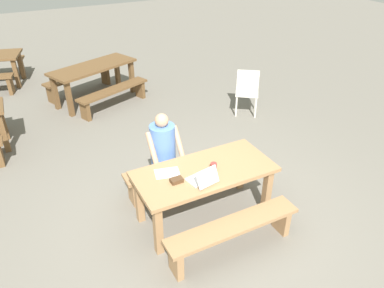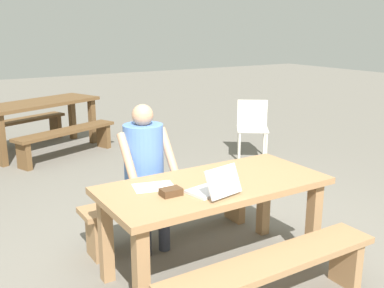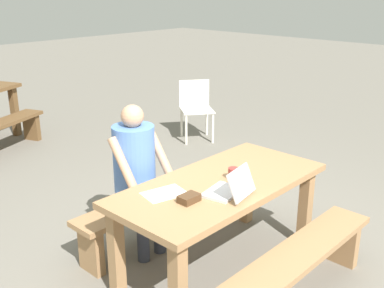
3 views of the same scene
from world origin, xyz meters
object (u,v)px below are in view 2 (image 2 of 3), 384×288
at_px(laptop, 214,187).
at_px(plastic_chair, 252,127).
at_px(small_pouch, 171,192).
at_px(picnic_table_front, 214,196).
at_px(picnic_table_mid, 39,110).
at_px(coffee_mug, 229,176).
at_px(person_seated, 145,166).

relative_size(laptop, plastic_chair, 0.41).
bearing_deg(small_pouch, picnic_table_front, 9.02).
bearing_deg(picnic_table_mid, laptop, -110.22).
bearing_deg(plastic_chair, laptop, -97.41).
bearing_deg(picnic_table_mid, small_pouch, -113.72).
distance_m(picnic_table_front, coffee_mug, 0.19).
bearing_deg(plastic_chair, coffee_mug, -96.30).
bearing_deg(person_seated, picnic_table_front, -68.52).
height_order(picnic_table_front, coffee_mug, coffee_mug).
relative_size(picnic_table_front, person_seated, 1.38).
distance_m(picnic_table_front, person_seated, 0.71).
distance_m(laptop, plastic_chair, 3.56).
bearing_deg(picnic_table_mid, person_seated, -111.70).
height_order(laptop, small_pouch, laptop).
relative_size(person_seated, plastic_chair, 1.51).
distance_m(picnic_table_front, small_pouch, 0.44).
xyz_separation_m(coffee_mug, plastic_chair, (2.20, 2.41, -0.33)).
xyz_separation_m(laptop, coffee_mug, (0.24, 0.16, -0.01)).
xyz_separation_m(laptop, person_seated, (-0.12, 0.86, -0.06)).
height_order(plastic_chair, picnic_table_mid, plastic_chair).
xyz_separation_m(picnic_table_front, person_seated, (-0.26, 0.66, 0.11)).
relative_size(small_pouch, person_seated, 0.12).
bearing_deg(laptop, plastic_chair, -144.02).
bearing_deg(laptop, coffee_mug, -156.62).
distance_m(laptop, person_seated, 0.87).
bearing_deg(coffee_mug, laptop, -146.06).
bearing_deg(coffee_mug, picnic_table_front, 158.25).
bearing_deg(person_seated, plastic_chair, 33.83).
height_order(laptop, person_seated, person_seated).
xyz_separation_m(laptop, picnic_table_mid, (-0.13, 4.54, -0.15)).
distance_m(coffee_mug, person_seated, 0.79).
bearing_deg(coffee_mug, person_seated, 117.34).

